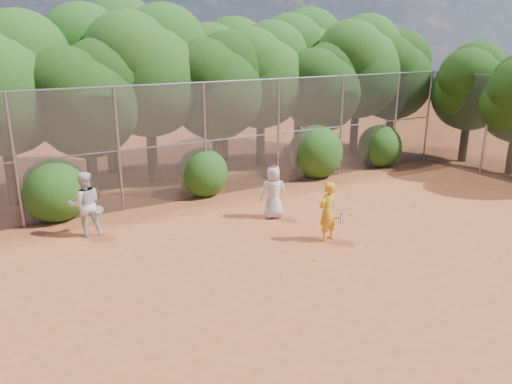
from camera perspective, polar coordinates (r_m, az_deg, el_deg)
ground at (r=13.59m, az=9.03°, el=-6.52°), size 80.00×80.00×0.00m
fence_back at (r=17.76m, az=-3.23°, el=6.27°), size 20.05×0.09×4.03m
fence_side at (r=22.20m, az=24.85°, el=6.92°), size 0.09×6.09×4.03m
tree_2 at (r=17.84m, az=-18.82°, el=10.42°), size 3.99×3.47×5.47m
tree_3 at (r=19.40m, az=-12.25°, el=13.82°), size 4.89×4.26×6.70m
tree_4 at (r=19.81m, az=-4.55°, el=12.36°), size 4.19×3.64×5.73m
tree_5 at (r=21.68m, az=0.61°, el=13.60°), size 4.51×3.92×6.17m
tree_6 at (r=22.29m, az=7.61°, el=12.06°), size 3.86×3.36×5.29m
tree_7 at (r=24.30m, az=11.64°, el=14.20°), size 4.77×4.14×6.53m
tree_8 at (r=25.47m, az=15.50°, el=13.02°), size 4.25×3.70×5.82m
tree_10 at (r=21.23m, az=-16.86°, el=14.38°), size 5.15×4.48×7.06m
tree_11 at (r=22.60m, az=-3.77°, el=14.01°), size 4.64×4.03×6.35m
tree_12 at (r=25.41m, az=5.03°, el=15.12°), size 5.02×4.37×6.88m
tree_13 at (r=24.39m, az=23.38°, el=11.27°), size 3.86×3.36×5.29m
bush_0 at (r=16.58m, az=-22.07°, el=0.47°), size 2.00×2.00×2.00m
bush_1 at (r=17.91m, az=-6.12°, el=2.51°), size 1.80×1.80×1.80m
bush_2 at (r=20.35m, az=6.84°, el=4.85°), size 2.20×2.20×2.20m
bush_3 at (r=22.62m, az=13.99°, el=5.32°), size 1.90×1.90×1.90m
player_yellow at (r=13.86m, az=8.15°, el=-2.24°), size 0.83×0.58×1.69m
player_teen at (r=15.49m, az=2.00°, el=0.01°), size 0.96×0.82×1.69m
player_white at (r=14.88m, az=-18.94°, el=-1.30°), size 0.99×0.85×1.86m
ball_0 at (r=16.17m, az=10.86°, el=-2.56°), size 0.07×0.07×0.07m
ball_1 at (r=17.41m, az=7.30°, el=-0.94°), size 0.07×0.07×0.07m
ball_2 at (r=15.47m, az=19.34°, el=-4.18°), size 0.07×0.07×0.07m
ball_3 at (r=17.51m, az=17.70°, el=-1.54°), size 0.07×0.07×0.07m
ball_4 at (r=15.52m, az=9.42°, el=-3.33°), size 0.07×0.07×0.07m
ball_5 at (r=19.12m, az=7.51°, el=0.72°), size 0.07×0.07×0.07m
ball_6 at (r=12.86m, az=6.71°, el=-7.68°), size 0.07×0.07×0.07m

